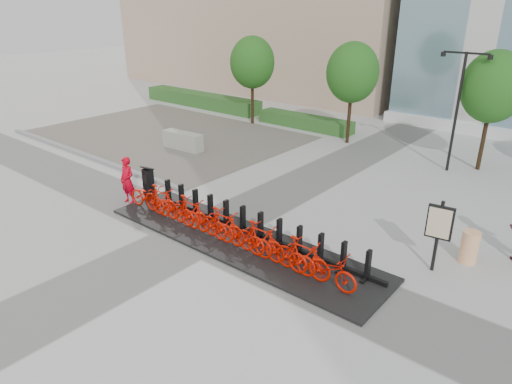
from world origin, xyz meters
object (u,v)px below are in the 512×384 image
Objects in this scene: bike_0 at (148,197)px; construction_barrel at (470,247)px; kiosk at (149,183)px; worker_red at (127,180)px; map_sign at (439,226)px; jersey_barrier at (183,141)px.

bike_0 is 1.89× the size of construction_barrel.
kiosk is at bearing 50.10° from bike_0.
map_sign is (10.24, 2.52, 0.50)m from worker_red.
map_sign is at bearing -119.83° from construction_barrel.
worker_red is 11.43m from construction_barrel.
bike_0 reaches higher than construction_barrel.
construction_barrel is at bearing -12.33° from jersey_barrier.
jersey_barrier is at bearing 158.95° from map_sign.
kiosk is 0.75m from worker_red.
kiosk reaches higher than construction_barrel.
jersey_barrier is 1.09× the size of map_sign.
construction_barrel is at bearing -69.43° from bike_0.
construction_barrel is 1.51m from map_sign.
bike_0 is 10.31m from construction_barrel.
worker_red is 0.84× the size of map_sign.
worker_red is at bearing 87.80° from bike_0.
bike_0 is 0.87× the size of map_sign.
kiosk is at bearing -176.66° from map_sign.
kiosk is at bearing -163.88° from construction_barrel.
jersey_barrier is at bearing 171.49° from construction_barrel.
kiosk is 0.74× the size of worker_red.
construction_barrel is (9.65, 3.62, -0.08)m from bike_0.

